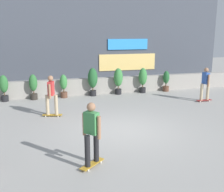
% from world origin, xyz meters
% --- Properties ---
extents(ground_plane, '(48.00, 48.00, 0.00)m').
position_xyz_m(ground_plane, '(0.00, 0.00, 0.00)').
color(ground_plane, '#9E9B96').
extents(planter_wall, '(18.00, 0.40, 0.90)m').
position_xyz_m(planter_wall, '(0.00, 6.00, 0.45)').
color(planter_wall, gray).
rests_on(planter_wall, ground).
extents(building_backdrop, '(20.00, 2.08, 6.50)m').
position_xyz_m(building_backdrop, '(0.01, 10.00, 3.25)').
color(building_backdrop, '#424751').
rests_on(building_backdrop, ground).
extents(potted_plant_0, '(0.43, 0.43, 1.33)m').
position_xyz_m(potted_plant_0, '(-4.44, 5.55, 0.75)').
color(potted_plant_0, black).
rests_on(potted_plant_0, ground).
extents(potted_plant_1, '(0.42, 0.42, 1.31)m').
position_xyz_m(potted_plant_1, '(-3.03, 5.55, 0.73)').
color(potted_plant_1, '#2D2823').
rests_on(potted_plant_1, ground).
extents(potted_plant_2, '(0.38, 0.38, 1.24)m').
position_xyz_m(potted_plant_2, '(-1.50, 5.55, 0.67)').
color(potted_plant_2, brown).
rests_on(potted_plant_2, ground).
extents(potted_plant_3, '(0.52, 0.52, 1.52)m').
position_xyz_m(potted_plant_3, '(0.07, 5.55, 0.89)').
color(potted_plant_3, black).
rests_on(potted_plant_3, ground).
extents(potted_plant_4, '(0.49, 0.49, 1.46)m').
position_xyz_m(potted_plant_4, '(1.51, 5.55, 0.84)').
color(potted_plant_4, black).
rests_on(potted_plant_4, ground).
extents(potted_plant_5, '(0.48, 0.48, 1.42)m').
position_xyz_m(potted_plant_5, '(2.97, 5.55, 0.82)').
color(potted_plant_5, black).
rests_on(potted_plant_5, ground).
extents(potted_plant_6, '(0.37, 0.37, 1.20)m').
position_xyz_m(potted_plant_6, '(4.44, 5.55, 0.64)').
color(potted_plant_6, brown).
rests_on(potted_plant_6, ground).
extents(skater_far_left, '(0.74, 0.67, 1.70)m').
position_xyz_m(skater_far_left, '(-1.61, -2.32, 0.94)').
color(skater_far_left, '#BF8C26').
rests_on(skater_far_left, ground).
extents(skater_by_wall_right, '(0.81, 0.56, 1.70)m').
position_xyz_m(skater_by_wall_right, '(5.17, 2.81, 0.94)').
color(skater_by_wall_right, maroon).
rests_on(skater_by_wall_right, ground).
extents(skater_mid_plaza, '(0.82, 0.54, 1.70)m').
position_xyz_m(skater_mid_plaza, '(-2.32, 2.34, 0.94)').
color(skater_mid_plaza, '#BF8C26').
rests_on(skater_mid_plaza, ground).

